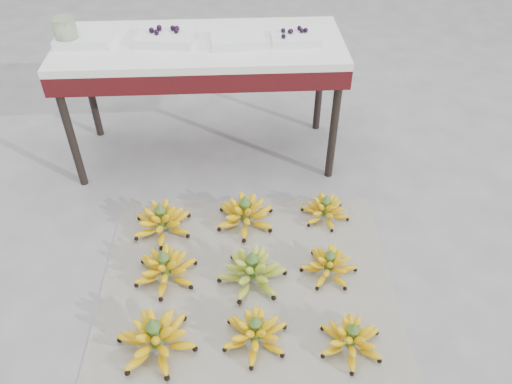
{
  "coord_description": "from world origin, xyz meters",
  "views": [
    {
      "loc": [
        0.03,
        -1.47,
        1.71
      ],
      "look_at": [
        0.12,
        0.17,
        0.3
      ],
      "focal_mm": 35.0,
      "sensor_mm": 36.0,
      "label": 1
    }
  ],
  "objects_px": {
    "bunch_front_center": "(255,333)",
    "bunch_mid_left": "(165,268)",
    "bunch_mid_center": "(252,271)",
    "bunch_back_center": "(245,214)",
    "bunch_front_right": "(351,339)",
    "tray_far_right": "(295,37)",
    "bunch_mid_right": "(329,265)",
    "bunch_back_left": "(162,221)",
    "vendor_table": "(201,56)",
    "tray_left": "(166,37)",
    "tray_right": "(237,39)",
    "tray_far_left": "(84,39)",
    "newspaper_mat": "(248,280)",
    "glass_jar": "(66,32)",
    "bunch_front_left": "(156,338)",
    "bunch_back_right": "(325,210)"
  },
  "relations": [
    {
      "from": "bunch_front_right",
      "to": "glass_jar",
      "type": "bearing_deg",
      "value": 135.84
    },
    {
      "from": "tray_left",
      "to": "newspaper_mat",
      "type": "bearing_deg",
      "value": -69.65
    },
    {
      "from": "bunch_front_left",
      "to": "bunch_front_right",
      "type": "distance_m",
      "value": 0.74
    },
    {
      "from": "newspaper_mat",
      "to": "bunch_mid_left",
      "type": "relative_size",
      "value": 3.56
    },
    {
      "from": "tray_far_left",
      "to": "tray_right",
      "type": "xyz_separation_m",
      "value": [
        0.74,
        -0.05,
        -0.0
      ]
    },
    {
      "from": "bunch_front_right",
      "to": "bunch_back_right",
      "type": "height_order",
      "value": "bunch_front_right"
    },
    {
      "from": "bunch_mid_right",
      "to": "tray_far_left",
      "type": "distance_m",
      "value": 1.58
    },
    {
      "from": "bunch_mid_right",
      "to": "tray_right",
      "type": "height_order",
      "value": "tray_right"
    },
    {
      "from": "bunch_mid_left",
      "to": "bunch_back_right",
      "type": "height_order",
      "value": "bunch_mid_left"
    },
    {
      "from": "tray_left",
      "to": "bunch_mid_center",
      "type": "bearing_deg",
      "value": -68.58
    },
    {
      "from": "tray_far_right",
      "to": "tray_far_left",
      "type": "bearing_deg",
      "value": 177.85
    },
    {
      "from": "bunch_back_left",
      "to": "vendor_table",
      "type": "xyz_separation_m",
      "value": [
        0.2,
        0.62,
        0.54
      ]
    },
    {
      "from": "bunch_front_left",
      "to": "bunch_back_left",
      "type": "xyz_separation_m",
      "value": [
        -0.03,
        0.64,
        -0.0
      ]
    },
    {
      "from": "bunch_mid_center",
      "to": "bunch_back_center",
      "type": "relative_size",
      "value": 0.88
    },
    {
      "from": "tray_right",
      "to": "newspaper_mat",
      "type": "bearing_deg",
      "value": -89.51
    },
    {
      "from": "bunch_mid_left",
      "to": "tray_far_right",
      "type": "distance_m",
      "value": 1.26
    },
    {
      "from": "bunch_mid_right",
      "to": "tray_far_right",
      "type": "height_order",
      "value": "tray_far_right"
    },
    {
      "from": "bunch_back_right",
      "to": "tray_far_right",
      "type": "distance_m",
      "value": 0.85
    },
    {
      "from": "bunch_front_left",
      "to": "newspaper_mat",
      "type": "bearing_deg",
      "value": 65.66
    },
    {
      "from": "newspaper_mat",
      "to": "tray_right",
      "type": "xyz_separation_m",
      "value": [
        -0.01,
        0.92,
        0.7
      ]
    },
    {
      "from": "bunch_mid_right",
      "to": "bunch_back_right",
      "type": "relative_size",
      "value": 0.9
    },
    {
      "from": "bunch_front_center",
      "to": "tray_far_left",
      "type": "height_order",
      "value": "tray_far_left"
    },
    {
      "from": "bunch_front_center",
      "to": "bunch_mid_left",
      "type": "height_order",
      "value": "bunch_mid_left"
    },
    {
      "from": "newspaper_mat",
      "to": "bunch_front_center",
      "type": "height_order",
      "value": "bunch_front_center"
    },
    {
      "from": "bunch_back_right",
      "to": "vendor_table",
      "type": "distance_m",
      "value": 0.98
    },
    {
      "from": "bunch_front_left",
      "to": "bunch_front_center",
      "type": "bearing_deg",
      "value": 26.04
    },
    {
      "from": "bunch_mid_right",
      "to": "tray_far_left",
      "type": "relative_size",
      "value": 1.03
    },
    {
      "from": "glass_jar",
      "to": "bunch_back_left",
      "type": "bearing_deg",
      "value": -54.96
    },
    {
      "from": "bunch_mid_center",
      "to": "vendor_table",
      "type": "height_order",
      "value": "vendor_table"
    },
    {
      "from": "bunch_back_center",
      "to": "bunch_mid_right",
      "type": "bearing_deg",
      "value": -62.14
    },
    {
      "from": "bunch_front_center",
      "to": "vendor_table",
      "type": "bearing_deg",
      "value": 98.85
    },
    {
      "from": "bunch_front_right",
      "to": "tray_right",
      "type": "distance_m",
      "value": 1.47
    },
    {
      "from": "bunch_back_center",
      "to": "vendor_table",
      "type": "xyz_separation_m",
      "value": [
        -0.19,
        0.59,
        0.53
      ]
    },
    {
      "from": "bunch_mid_left",
      "to": "tray_far_right",
      "type": "bearing_deg",
      "value": 35.23
    },
    {
      "from": "newspaper_mat",
      "to": "bunch_front_center",
      "type": "bearing_deg",
      "value": -86.8
    },
    {
      "from": "bunch_front_left",
      "to": "bunch_mid_center",
      "type": "xyz_separation_m",
      "value": [
        0.38,
        0.31,
        -0.0
      ]
    },
    {
      "from": "bunch_front_center",
      "to": "newspaper_mat",
      "type": "bearing_deg",
      "value": 92.74
    },
    {
      "from": "tray_far_left",
      "to": "bunch_back_right",
      "type": "bearing_deg",
      "value": -27.13
    },
    {
      "from": "newspaper_mat",
      "to": "tray_far_left",
      "type": "height_order",
      "value": "tray_far_left"
    },
    {
      "from": "bunch_front_left",
      "to": "vendor_table",
      "type": "distance_m",
      "value": 1.38
    },
    {
      "from": "tray_far_left",
      "to": "tray_left",
      "type": "bearing_deg",
      "value": -1.44
    },
    {
      "from": "tray_right",
      "to": "bunch_front_left",
      "type": "bearing_deg",
      "value": -105.91
    },
    {
      "from": "vendor_table",
      "to": "bunch_back_left",
      "type": "bearing_deg",
      "value": -108.08
    },
    {
      "from": "bunch_mid_right",
      "to": "bunch_back_center",
      "type": "distance_m",
      "value": 0.48
    },
    {
      "from": "bunch_front_right",
      "to": "bunch_back_left",
      "type": "bearing_deg",
      "value": 141.55
    },
    {
      "from": "tray_right",
      "to": "glass_jar",
      "type": "height_order",
      "value": "glass_jar"
    },
    {
      "from": "bunch_front_right",
      "to": "bunch_mid_center",
      "type": "distance_m",
      "value": 0.5
    },
    {
      "from": "tray_far_left",
      "to": "bunch_back_left",
      "type": "bearing_deg",
      "value": -60.84
    },
    {
      "from": "bunch_mid_right",
      "to": "bunch_back_left",
      "type": "relative_size",
      "value": 0.94
    },
    {
      "from": "tray_left",
      "to": "tray_right",
      "type": "height_order",
      "value": "tray_left"
    }
  ]
}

